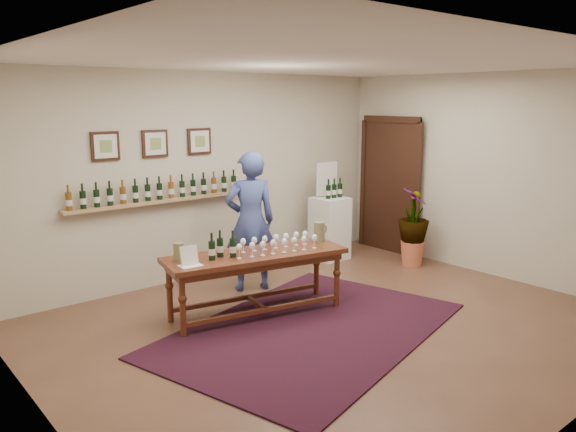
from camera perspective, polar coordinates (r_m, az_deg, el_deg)
ground at (r=6.27m, az=4.79°, el=-11.04°), size 6.00×6.00×0.00m
room_shell at (r=8.69m, az=6.21°, el=3.00°), size 6.00×6.00×6.00m
rug at (r=6.15m, az=2.33°, el=-11.40°), size 3.77×2.98×0.02m
tasting_table at (r=6.37m, az=-3.28°, el=-4.70°), size 2.16×1.07×0.73m
table_glasses at (r=6.38m, az=-1.39°, el=-2.83°), size 1.27×0.55×0.17m
table_bottles at (r=6.14m, az=-6.80°, el=-2.88°), size 0.31×0.22×0.30m
pitcher_left at (r=6.09m, az=-11.05°, el=-3.61°), size 0.15×0.15×0.20m
pitcher_right at (r=6.82m, az=3.20°, el=-1.62°), size 0.19×0.19×0.24m
menu_card at (r=5.91m, az=-10.02°, el=-4.00°), size 0.24×0.18×0.21m
display_pedestal at (r=8.69m, az=4.25°, el=-1.25°), size 0.50×0.50×0.96m
pedestal_bottles at (r=8.55m, az=4.71°, el=2.87°), size 0.31×0.09×0.31m
info_sign at (r=8.66m, az=3.96°, el=3.81°), size 0.41×0.03×0.56m
potted_plant at (r=8.47m, az=12.61°, el=-1.09°), size 0.76×0.76×1.01m
person at (r=7.18m, az=-3.85°, el=-0.56°), size 0.77×0.65×1.80m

